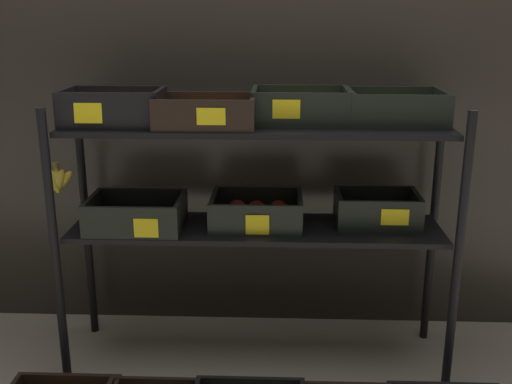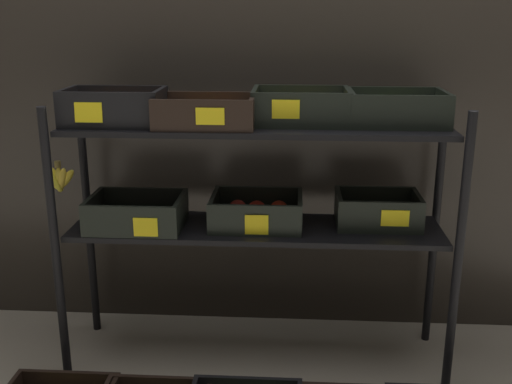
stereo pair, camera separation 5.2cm
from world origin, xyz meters
name	(u,v)px [view 2 (the right image)]	position (x,y,z in m)	size (l,w,h in m)	color
ground_plane	(256,356)	(0.00, 0.00, 0.00)	(10.00, 10.00, 0.00)	gray
storefront_wall	(262,119)	(0.00, 0.38, 0.90)	(3.82, 0.12, 1.80)	#2D2823
display_rack	(254,169)	(-0.01, 0.01, 0.78)	(1.53, 0.39, 1.07)	black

